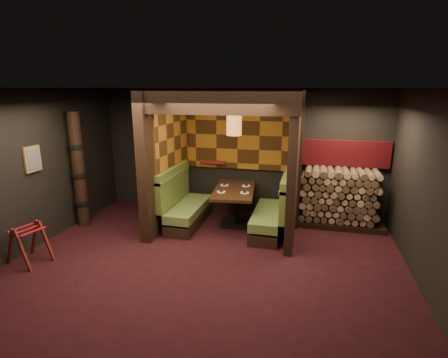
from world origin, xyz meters
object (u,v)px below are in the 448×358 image
booth_bench_left (184,206)px  totem_column (79,171)px  firewood_stack (342,198)px  booth_bench_right (273,214)px  pendant_lamp (234,124)px  dining_table (234,200)px  luggage_rack (29,242)px

booth_bench_left → totem_column: 2.30m
booth_bench_left → totem_column: bearing=-165.2°
firewood_stack → booth_bench_left: bearing=-167.8°
booth_bench_left → firewood_stack: (3.25, 0.70, 0.21)m
booth_bench_right → pendant_lamp: bearing=169.0°
booth_bench_left → firewood_stack: 3.33m
totem_column → firewood_stack: (5.33, 1.25, -0.57)m
dining_table → totem_column: size_ratio=0.66×
booth_bench_right → firewood_stack: 1.54m
pendant_lamp → firewood_stack: bearing=13.6°
booth_bench_right → firewood_stack: firewood_stack is taller
booth_bench_left → firewood_stack: size_ratio=0.92×
pendant_lamp → firewood_stack: pendant_lamp is taller
booth_bench_right → dining_table: booth_bench_right is taller
dining_table → luggage_rack: (-2.97, -2.45, -0.20)m
dining_table → luggage_rack: bearing=-140.5°
dining_table → luggage_rack: dining_table is taller
firewood_stack → booth_bench_right: bearing=-152.7°
luggage_rack → booth_bench_right: bearing=30.3°
booth_bench_right → dining_table: size_ratio=1.01×
booth_bench_left → booth_bench_right: bearing=0.0°
dining_table → firewood_stack: firewood_stack is taller
pendant_lamp → luggage_rack: pendant_lamp is taller
booth_bench_left → firewood_stack: firewood_stack is taller
booth_bench_right → totem_column: size_ratio=0.67×
totem_column → booth_bench_left: bearing=14.8°
luggage_rack → firewood_stack: size_ratio=0.43×
dining_table → pendant_lamp: (0.00, -0.05, 1.59)m
pendant_lamp → luggage_rack: size_ratio=1.23×
booth_bench_right → dining_table: 0.89m
booth_bench_right → booth_bench_left: bearing=180.0°
totem_column → firewood_stack: size_ratio=1.39×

